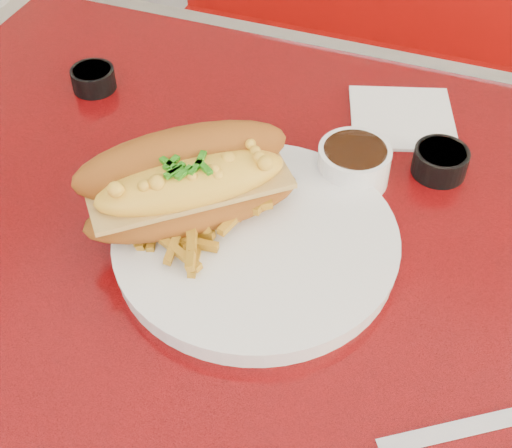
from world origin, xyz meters
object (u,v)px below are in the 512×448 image
(diner_table, at_px, (296,324))
(sauce_cup_left, at_px, (93,78))
(mac_hoagie, at_px, (188,182))
(dinner_plate, at_px, (256,241))
(fork, at_px, (239,190))
(sauce_cup_right, at_px, (440,161))
(booth_bench_far, at_px, (399,143))
(gravy_ramekin, at_px, (354,164))

(diner_table, distance_m, sauce_cup_left, 0.44)
(mac_hoagie, bearing_deg, sauce_cup_left, 100.10)
(dinner_plate, bearing_deg, sauce_cup_left, 147.01)
(fork, bearing_deg, sauce_cup_right, -42.75)
(booth_bench_far, xyz_separation_m, mac_hoagie, (-0.12, -0.83, 0.55))
(sauce_cup_left, bearing_deg, sauce_cup_right, -0.99)
(mac_hoagie, distance_m, sauce_cup_left, 0.31)
(sauce_cup_left, bearing_deg, fork, -28.06)
(diner_table, bearing_deg, fork, 162.72)
(gravy_ramekin, bearing_deg, sauce_cup_left, 171.28)
(dinner_plate, height_order, sauce_cup_right, sauce_cup_right)
(fork, height_order, sauce_cup_left, sauce_cup_left)
(mac_hoagie, height_order, fork, mac_hoagie)
(booth_bench_far, distance_m, sauce_cup_right, 0.83)
(booth_bench_far, height_order, fork, booth_bench_far)
(booth_bench_far, relative_size, mac_hoagie, 4.63)
(gravy_ramekin, bearing_deg, diner_table, -102.82)
(mac_hoagie, relative_size, sauce_cup_right, 3.00)
(mac_hoagie, height_order, gravy_ramekin, mac_hoagie)
(fork, xyz_separation_m, gravy_ramekin, (0.11, 0.09, 0.00))
(gravy_ramekin, relative_size, sauce_cup_left, 1.53)
(sauce_cup_right, bearing_deg, diner_table, -126.31)
(sauce_cup_right, bearing_deg, fork, -146.31)
(dinner_plate, height_order, fork, same)
(booth_bench_far, xyz_separation_m, fork, (-0.09, -0.78, 0.51))
(fork, distance_m, sauce_cup_left, 0.31)
(booth_bench_far, bearing_deg, sauce_cup_left, -119.73)
(fork, bearing_deg, diner_table, -93.72)
(sauce_cup_left, bearing_deg, booth_bench_far, 60.27)
(diner_table, bearing_deg, gravy_ramekin, 77.18)
(gravy_ramekin, xyz_separation_m, sauce_cup_left, (-0.39, 0.06, -0.01))
(mac_hoagie, relative_size, sauce_cup_left, 4.07)
(mac_hoagie, distance_m, fork, 0.08)
(dinner_plate, bearing_deg, sauce_cup_right, 50.34)
(diner_table, height_order, mac_hoagie, mac_hoagie)
(fork, distance_m, gravy_ramekin, 0.14)
(dinner_plate, xyz_separation_m, sauce_cup_left, (-0.32, 0.21, 0.00))
(diner_table, bearing_deg, sauce_cup_left, 154.35)
(sauce_cup_left, xyz_separation_m, sauce_cup_right, (0.49, -0.01, 0.00))
(dinner_plate, bearing_deg, fork, 125.75)
(mac_hoagie, height_order, sauce_cup_right, mac_hoagie)
(mac_hoagie, bearing_deg, sauce_cup_right, -2.45)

